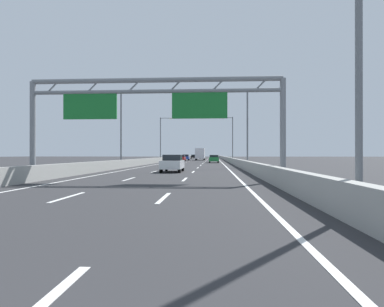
# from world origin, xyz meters

# --- Properties ---
(ground_plane) EXTENTS (260.00, 260.00, 0.00)m
(ground_plane) POSITION_xyz_m (0.00, 100.00, 0.00)
(ground_plane) COLOR #2D2D30
(lane_dash_left_1) EXTENTS (0.16, 3.00, 0.01)m
(lane_dash_left_1) POSITION_xyz_m (-1.80, 12.50, 0.01)
(lane_dash_left_1) COLOR white
(lane_dash_left_1) RESTS_ON ground_plane
(lane_dash_left_2) EXTENTS (0.16, 3.00, 0.01)m
(lane_dash_left_2) POSITION_xyz_m (-1.80, 21.50, 0.01)
(lane_dash_left_2) COLOR white
(lane_dash_left_2) RESTS_ON ground_plane
(lane_dash_left_3) EXTENTS (0.16, 3.00, 0.01)m
(lane_dash_left_3) POSITION_xyz_m (-1.80, 30.50, 0.01)
(lane_dash_left_3) COLOR white
(lane_dash_left_3) RESTS_ON ground_plane
(lane_dash_left_4) EXTENTS (0.16, 3.00, 0.01)m
(lane_dash_left_4) POSITION_xyz_m (-1.80, 39.50, 0.01)
(lane_dash_left_4) COLOR white
(lane_dash_left_4) RESTS_ON ground_plane
(lane_dash_left_5) EXTENTS (0.16, 3.00, 0.01)m
(lane_dash_left_5) POSITION_xyz_m (-1.80, 48.50, 0.01)
(lane_dash_left_5) COLOR white
(lane_dash_left_5) RESTS_ON ground_plane
(lane_dash_left_6) EXTENTS (0.16, 3.00, 0.01)m
(lane_dash_left_6) POSITION_xyz_m (-1.80, 57.50, 0.01)
(lane_dash_left_6) COLOR white
(lane_dash_left_6) RESTS_ON ground_plane
(lane_dash_left_7) EXTENTS (0.16, 3.00, 0.01)m
(lane_dash_left_7) POSITION_xyz_m (-1.80, 66.50, 0.01)
(lane_dash_left_7) COLOR white
(lane_dash_left_7) RESTS_ON ground_plane
(lane_dash_left_8) EXTENTS (0.16, 3.00, 0.01)m
(lane_dash_left_8) POSITION_xyz_m (-1.80, 75.50, 0.01)
(lane_dash_left_8) COLOR white
(lane_dash_left_8) RESTS_ON ground_plane
(lane_dash_left_9) EXTENTS (0.16, 3.00, 0.01)m
(lane_dash_left_9) POSITION_xyz_m (-1.80, 84.50, 0.01)
(lane_dash_left_9) COLOR white
(lane_dash_left_9) RESTS_ON ground_plane
(lane_dash_left_10) EXTENTS (0.16, 3.00, 0.01)m
(lane_dash_left_10) POSITION_xyz_m (-1.80, 93.50, 0.01)
(lane_dash_left_10) COLOR white
(lane_dash_left_10) RESTS_ON ground_plane
(lane_dash_left_11) EXTENTS (0.16, 3.00, 0.01)m
(lane_dash_left_11) POSITION_xyz_m (-1.80, 102.50, 0.01)
(lane_dash_left_11) COLOR white
(lane_dash_left_11) RESTS_ON ground_plane
(lane_dash_left_12) EXTENTS (0.16, 3.00, 0.01)m
(lane_dash_left_12) POSITION_xyz_m (-1.80, 111.50, 0.01)
(lane_dash_left_12) COLOR white
(lane_dash_left_12) RESTS_ON ground_plane
(lane_dash_left_13) EXTENTS (0.16, 3.00, 0.01)m
(lane_dash_left_13) POSITION_xyz_m (-1.80, 120.50, 0.01)
(lane_dash_left_13) COLOR white
(lane_dash_left_13) RESTS_ON ground_plane
(lane_dash_left_14) EXTENTS (0.16, 3.00, 0.01)m
(lane_dash_left_14) POSITION_xyz_m (-1.80, 129.50, 0.01)
(lane_dash_left_14) COLOR white
(lane_dash_left_14) RESTS_ON ground_plane
(lane_dash_left_15) EXTENTS (0.16, 3.00, 0.01)m
(lane_dash_left_15) POSITION_xyz_m (-1.80, 138.50, 0.01)
(lane_dash_left_15) COLOR white
(lane_dash_left_15) RESTS_ON ground_plane
(lane_dash_left_16) EXTENTS (0.16, 3.00, 0.01)m
(lane_dash_left_16) POSITION_xyz_m (-1.80, 147.50, 0.01)
(lane_dash_left_16) COLOR white
(lane_dash_left_16) RESTS_ON ground_plane
(lane_dash_left_17) EXTENTS (0.16, 3.00, 0.01)m
(lane_dash_left_17) POSITION_xyz_m (-1.80, 156.50, 0.01)
(lane_dash_left_17) COLOR white
(lane_dash_left_17) RESTS_ON ground_plane
(lane_dash_right_1) EXTENTS (0.16, 3.00, 0.01)m
(lane_dash_right_1) POSITION_xyz_m (1.80, 12.50, 0.01)
(lane_dash_right_1) COLOR white
(lane_dash_right_1) RESTS_ON ground_plane
(lane_dash_right_2) EXTENTS (0.16, 3.00, 0.01)m
(lane_dash_right_2) POSITION_xyz_m (1.80, 21.50, 0.01)
(lane_dash_right_2) COLOR white
(lane_dash_right_2) RESTS_ON ground_plane
(lane_dash_right_3) EXTENTS (0.16, 3.00, 0.01)m
(lane_dash_right_3) POSITION_xyz_m (1.80, 30.50, 0.01)
(lane_dash_right_3) COLOR white
(lane_dash_right_3) RESTS_ON ground_plane
(lane_dash_right_4) EXTENTS (0.16, 3.00, 0.01)m
(lane_dash_right_4) POSITION_xyz_m (1.80, 39.50, 0.01)
(lane_dash_right_4) COLOR white
(lane_dash_right_4) RESTS_ON ground_plane
(lane_dash_right_5) EXTENTS (0.16, 3.00, 0.01)m
(lane_dash_right_5) POSITION_xyz_m (1.80, 48.50, 0.01)
(lane_dash_right_5) COLOR white
(lane_dash_right_5) RESTS_ON ground_plane
(lane_dash_right_6) EXTENTS (0.16, 3.00, 0.01)m
(lane_dash_right_6) POSITION_xyz_m (1.80, 57.50, 0.01)
(lane_dash_right_6) COLOR white
(lane_dash_right_6) RESTS_ON ground_plane
(lane_dash_right_7) EXTENTS (0.16, 3.00, 0.01)m
(lane_dash_right_7) POSITION_xyz_m (1.80, 66.50, 0.01)
(lane_dash_right_7) COLOR white
(lane_dash_right_7) RESTS_ON ground_plane
(lane_dash_right_8) EXTENTS (0.16, 3.00, 0.01)m
(lane_dash_right_8) POSITION_xyz_m (1.80, 75.50, 0.01)
(lane_dash_right_8) COLOR white
(lane_dash_right_8) RESTS_ON ground_plane
(lane_dash_right_9) EXTENTS (0.16, 3.00, 0.01)m
(lane_dash_right_9) POSITION_xyz_m (1.80, 84.50, 0.01)
(lane_dash_right_9) COLOR white
(lane_dash_right_9) RESTS_ON ground_plane
(lane_dash_right_10) EXTENTS (0.16, 3.00, 0.01)m
(lane_dash_right_10) POSITION_xyz_m (1.80, 93.50, 0.01)
(lane_dash_right_10) COLOR white
(lane_dash_right_10) RESTS_ON ground_plane
(lane_dash_right_11) EXTENTS (0.16, 3.00, 0.01)m
(lane_dash_right_11) POSITION_xyz_m (1.80, 102.50, 0.01)
(lane_dash_right_11) COLOR white
(lane_dash_right_11) RESTS_ON ground_plane
(lane_dash_right_12) EXTENTS (0.16, 3.00, 0.01)m
(lane_dash_right_12) POSITION_xyz_m (1.80, 111.50, 0.01)
(lane_dash_right_12) COLOR white
(lane_dash_right_12) RESTS_ON ground_plane
(lane_dash_right_13) EXTENTS (0.16, 3.00, 0.01)m
(lane_dash_right_13) POSITION_xyz_m (1.80, 120.50, 0.01)
(lane_dash_right_13) COLOR white
(lane_dash_right_13) RESTS_ON ground_plane
(lane_dash_right_14) EXTENTS (0.16, 3.00, 0.01)m
(lane_dash_right_14) POSITION_xyz_m (1.80, 129.50, 0.01)
(lane_dash_right_14) COLOR white
(lane_dash_right_14) RESTS_ON ground_plane
(lane_dash_right_15) EXTENTS (0.16, 3.00, 0.01)m
(lane_dash_right_15) POSITION_xyz_m (1.80, 138.50, 0.01)
(lane_dash_right_15) COLOR white
(lane_dash_right_15) RESTS_ON ground_plane
(lane_dash_right_16) EXTENTS (0.16, 3.00, 0.01)m
(lane_dash_right_16) POSITION_xyz_m (1.80, 147.50, 0.01)
(lane_dash_right_16) COLOR white
(lane_dash_right_16) RESTS_ON ground_plane
(lane_dash_right_17) EXTENTS (0.16, 3.00, 0.01)m
(lane_dash_right_17) POSITION_xyz_m (1.80, 156.50, 0.01)
(lane_dash_right_17) COLOR white
(lane_dash_right_17) RESTS_ON ground_plane
(edge_line_left) EXTENTS (0.16, 176.00, 0.01)m
(edge_line_left) POSITION_xyz_m (-5.25, 88.00, 0.01)
(edge_line_left) COLOR white
(edge_line_left) RESTS_ON ground_plane
(edge_line_right) EXTENTS (0.16, 176.00, 0.01)m
(edge_line_right) POSITION_xyz_m (5.25, 88.00, 0.01)
(edge_line_right) COLOR white
(edge_line_right) RESTS_ON ground_plane
(barrier_left) EXTENTS (0.45, 220.00, 0.95)m
(barrier_left) POSITION_xyz_m (-6.90, 110.00, 0.47)
(barrier_left) COLOR #9E9E99
(barrier_left) RESTS_ON ground_plane
(barrier_right) EXTENTS (0.45, 220.00, 0.95)m
(barrier_right) POSITION_xyz_m (6.90, 110.00, 0.47)
(barrier_right) COLOR #9E9E99
(barrier_right) RESTS_ON ground_plane
(sign_gantry) EXTENTS (15.99, 0.36, 6.36)m
(sign_gantry) POSITION_xyz_m (-0.15, 20.82, 4.80)
(sign_gantry) COLOR gray
(sign_gantry) RESTS_ON ground_plane
(streetlamp_right_near) EXTENTS (2.58, 0.28, 9.50)m
(streetlamp_right_near) POSITION_xyz_m (7.47, 10.03, 5.40)
(streetlamp_right_near) COLOR slate
(streetlamp_right_near) RESTS_ON ground_plane
(streetlamp_left_mid) EXTENTS (2.58, 0.28, 9.50)m
(streetlamp_left_mid) POSITION_xyz_m (-7.47, 40.68, 5.40)
(streetlamp_left_mid) COLOR slate
(streetlamp_left_mid) RESTS_ON ground_plane
(streetlamp_right_mid) EXTENTS (2.58, 0.28, 9.50)m
(streetlamp_right_mid) POSITION_xyz_m (7.47, 40.68, 5.40)
(streetlamp_right_mid) COLOR slate
(streetlamp_right_mid) RESTS_ON ground_plane
(streetlamp_left_far) EXTENTS (2.58, 0.28, 9.50)m
(streetlamp_left_far) POSITION_xyz_m (-7.47, 71.32, 5.40)
(streetlamp_left_far) COLOR slate
(streetlamp_left_far) RESTS_ON ground_plane
(streetlamp_right_far) EXTENTS (2.58, 0.28, 9.50)m
(streetlamp_right_far) POSITION_xyz_m (7.47, 71.32, 5.40)
(streetlamp_right_far) COLOR slate
(streetlamp_right_far) RESTS_ON ground_plane
(blue_car) EXTENTS (1.74, 4.37, 1.53)m
(blue_car) POSITION_xyz_m (-3.70, 89.37, 0.78)
(blue_car) COLOR #2347AD
(blue_car) RESTS_ON ground_plane
(white_car) EXTENTS (1.79, 4.33, 1.56)m
(white_car) POSITION_xyz_m (-0.07, 30.39, 0.80)
(white_car) COLOR silver
(white_car) RESTS_ON ground_plane
(black_car) EXTENTS (1.87, 4.21, 1.46)m
(black_car) POSITION_xyz_m (-3.76, 124.17, 0.74)
(black_car) COLOR black
(black_car) RESTS_ON ground_plane
(red_car) EXTENTS (1.81, 4.17, 1.45)m
(red_car) POSITION_xyz_m (-3.56, 74.48, 0.76)
(red_car) COLOR red
(red_car) RESTS_ON ground_plane
(green_car) EXTENTS (1.80, 4.58, 1.47)m
(green_car) POSITION_xyz_m (3.74, 63.08, 0.76)
(green_car) COLOR #1E7A38
(green_car) RESTS_ON ground_plane
(box_truck) EXTENTS (2.42, 7.84, 3.18)m
(box_truck) POSITION_xyz_m (0.11, 89.79, 1.71)
(box_truck) COLOR silver
(box_truck) RESTS_ON ground_plane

